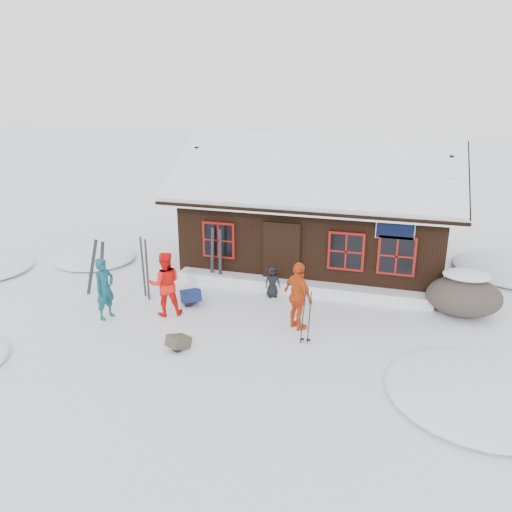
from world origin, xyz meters
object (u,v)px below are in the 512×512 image
object	(u,v)px
skier_crouched	(272,282)
backpack_olive	(179,344)
boulder	(464,295)
backpack_blue	(191,298)
skier_orange_right	(298,296)
skier_teal	(105,289)
ski_pair_left	(97,268)
ski_poles	(306,318)
skier_orange_left	(165,284)

from	to	relation	value
skier_crouched	backpack_olive	world-z (taller)	skier_crouched
boulder	backpack_blue	distance (m)	7.41
skier_orange_right	skier_crouched	bearing A→B (deg)	-17.50
skier_teal	skier_orange_right	size ratio (longest dim) A/B	0.94
skier_orange_right	boulder	world-z (taller)	skier_orange_right
skier_orange_right	boulder	bearing A→B (deg)	-113.19
skier_crouched	ski_pair_left	bearing A→B (deg)	162.65
skier_teal	ski_poles	bearing A→B (deg)	-74.77
skier_crouched	ski_pair_left	xyz separation A→B (m)	(-4.99, -1.25, 0.35)
skier_crouched	backpack_blue	bearing A→B (deg)	178.17
skier_teal	backpack_olive	bearing A→B (deg)	-98.16
backpack_olive	boulder	bearing A→B (deg)	53.16
ski_poles	backpack_blue	size ratio (longest dim) A/B	2.23
backpack_blue	boulder	bearing A→B (deg)	-27.19
skier_teal	backpack_blue	bearing A→B (deg)	-37.08
skier_teal	skier_crouched	distance (m)	4.66
skier_orange_left	skier_crouched	world-z (taller)	skier_orange_left
boulder	ski_pair_left	size ratio (longest dim) A/B	1.14
skier_orange_right	ski_pair_left	world-z (taller)	skier_orange_right
skier_orange_left	skier_orange_right	distance (m)	3.55
boulder	backpack_blue	xyz separation A→B (m)	(-7.26, -1.45, -0.40)
skier_teal	backpack_olive	size ratio (longest dim) A/B	3.33
skier_crouched	skier_orange_right	bearing A→B (deg)	-88.97
backpack_olive	skier_teal	bearing A→B (deg)	-179.55
skier_orange_right	backpack_olive	world-z (taller)	skier_orange_right
skier_orange_right	skier_teal	bearing A→B (deg)	49.67
skier_teal	boulder	world-z (taller)	skier_teal
skier_orange_right	backpack_olive	size ratio (longest dim) A/B	3.55
skier_orange_right	skier_orange_left	bearing A→B (deg)	43.13
ski_poles	backpack_blue	xyz separation A→B (m)	(-3.54, 1.29, -0.49)
skier_orange_left	boulder	bearing A→B (deg)	167.26
skier_teal	skier_orange_right	xyz separation A→B (m)	(4.96, 0.85, 0.05)
skier_teal	backpack_blue	size ratio (longest dim) A/B	2.65
skier_orange_right	ski_poles	xyz separation A→B (m)	(0.34, -0.68, -0.23)
skier_orange_right	ski_pair_left	bearing A→B (deg)	35.07
ski_pair_left	backpack_blue	world-z (taller)	ski_pair_left
skier_orange_left	boulder	world-z (taller)	skier_orange_left
boulder	backpack_olive	distance (m)	7.58
skier_orange_right	backpack_olive	xyz separation A→B (m)	(-2.42, -1.86, -0.75)
boulder	ski_pair_left	world-z (taller)	ski_pair_left
boulder	skier_crouched	bearing A→B (deg)	-177.00
ski_poles	skier_crouched	bearing A→B (deg)	121.00
backpack_blue	backpack_olive	size ratio (longest dim) A/B	1.26
skier_teal	skier_orange_left	size ratio (longest dim) A/B	0.94
skier_crouched	ski_poles	size ratio (longest dim) A/B	0.66
skier_orange_right	ski_poles	bearing A→B (deg)	156.78
skier_teal	backpack_blue	distance (m)	2.38
skier_orange_left	backpack_olive	bearing A→B (deg)	95.03
boulder	backpack_olive	xyz separation A→B (m)	(-6.48, -3.91, -0.44)
ski_pair_left	backpack_blue	xyz separation A→B (m)	(2.92, 0.08, -0.64)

